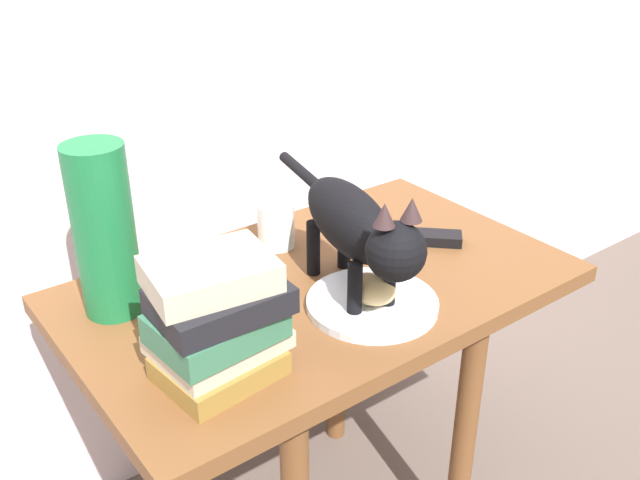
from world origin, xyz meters
The scene contains 8 objects.
side_table centered at (0.00, 0.00, 0.51)m, with size 0.86×0.52×0.60m.
plate centered at (0.02, -0.12, 0.60)m, with size 0.22×0.22×0.01m, color silver.
bread_roll centered at (0.01, -0.12, 0.63)m, with size 0.08×0.06×0.05m, color #E0BC7A.
cat centered at (0.01, -0.08, 0.73)m, with size 0.15×0.47×0.23m.
book_stack centered at (-0.27, -0.12, 0.68)m, with size 0.19×0.16×0.18m.
green_vase centered at (-0.32, 0.13, 0.74)m, with size 0.09×0.09×0.28m, color #196B38.
candle_jar centered at (0.01, 0.16, 0.63)m, with size 0.07×0.07×0.08m.
tv_remote centered at (0.24, 0.00, 0.61)m, with size 0.15×0.04×0.02m, color black.
Camera 1 is at (-0.65, -0.86, 1.23)m, focal length 40.20 mm.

